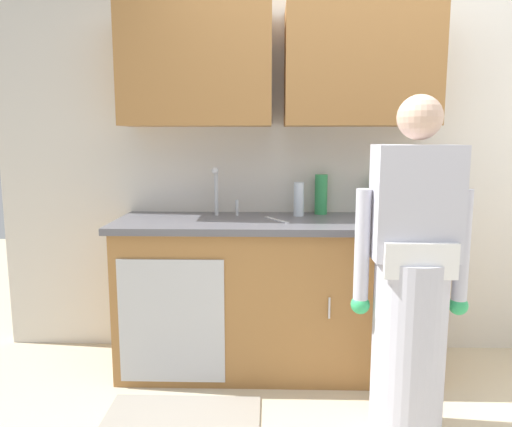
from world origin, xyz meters
TOP-DOWN VIEW (x-y plane):
  - kitchen_wall_with_uppers at (-0.14, 0.99)m, footprint 4.80×0.44m
  - counter_cabinet at (-0.55, 0.70)m, footprint 1.90×0.62m
  - countertop at (-0.55, 0.70)m, footprint 1.96×0.66m
  - sink at (-0.90, 0.71)m, footprint 0.50×0.36m
  - person_at_sink at (0.06, -0.01)m, footprint 0.55×0.34m
  - floor_mat at (-1.05, 0.05)m, footprint 0.80×0.50m
  - bottle_water_tall at (-0.27, 0.93)m, footprint 0.08×0.08m
  - bottle_dish_liquid at (-0.42, 0.84)m, footprint 0.07×0.07m
  - bottle_cleaner_spray at (0.10, 0.94)m, footprint 0.08×0.08m
  - bottle_soap at (0.37, 0.89)m, footprint 0.07×0.07m
  - cup_by_sink at (0.33, 0.60)m, footprint 0.08×0.08m
  - knife_on_counter at (-0.56, 0.67)m, footprint 0.14×0.22m

SIDE VIEW (x-z plane):
  - floor_mat at x=-1.05m, z-range 0.00..0.01m
  - counter_cabinet at x=-0.55m, z-range 0.00..0.90m
  - person_at_sink at x=0.06m, z-range -0.12..1.50m
  - countertop at x=-0.55m, z-range 0.90..0.94m
  - sink at x=-0.90m, z-range 0.75..1.10m
  - knife_on_counter at x=-0.56m, z-range 0.94..0.95m
  - cup_by_sink at x=0.33m, z-range 0.94..1.04m
  - bottle_dish_liquid at x=-0.42m, z-range 0.94..1.15m
  - bottle_cleaner_spray at x=0.10m, z-range 0.94..1.18m
  - bottle_soap at x=0.37m, z-range 0.94..1.20m
  - bottle_water_tall at x=-0.27m, z-range 0.94..1.20m
  - kitchen_wall_with_uppers at x=-0.14m, z-range 0.13..2.83m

